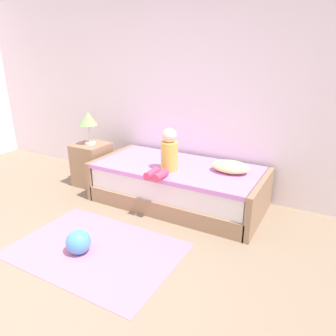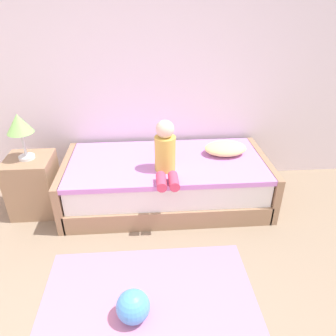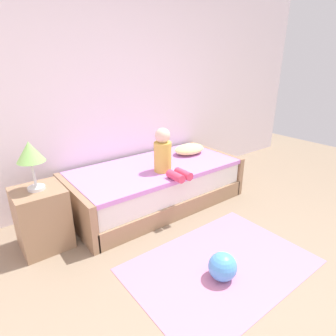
# 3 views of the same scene
# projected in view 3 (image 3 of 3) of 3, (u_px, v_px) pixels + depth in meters

# --- Properties ---
(ground_plane) EXTENTS (9.20, 9.20, 0.00)m
(ground_plane) POSITION_uv_depth(u_px,v_px,m) (289.00, 325.00, 1.95)
(ground_plane) COLOR gray
(wall_rear) EXTENTS (7.20, 0.10, 2.90)m
(wall_rear) POSITION_uv_depth(u_px,v_px,m) (104.00, 82.00, 3.34)
(wall_rear) COLOR white
(wall_rear) RESTS_ON ground
(bed) EXTENTS (2.11, 1.00, 0.50)m
(bed) POSITION_uv_depth(u_px,v_px,m) (156.00, 185.00, 3.50)
(bed) COLOR #997556
(bed) RESTS_ON ground
(nightstand) EXTENTS (0.44, 0.44, 0.60)m
(nightstand) POSITION_uv_depth(u_px,v_px,m) (42.00, 218.00, 2.68)
(nightstand) COLOR #997556
(nightstand) RESTS_ON ground
(table_lamp) EXTENTS (0.24, 0.24, 0.45)m
(table_lamp) POSITION_uv_depth(u_px,v_px,m) (30.00, 154.00, 2.45)
(table_lamp) COLOR silver
(table_lamp) RESTS_ON nightstand
(child_figure) EXTENTS (0.20, 0.51, 0.50)m
(child_figure) POSITION_uv_depth(u_px,v_px,m) (165.00, 155.00, 3.15)
(child_figure) COLOR gold
(child_figure) RESTS_ON bed
(pillow) EXTENTS (0.44, 0.30, 0.13)m
(pillow) POSITION_uv_depth(u_px,v_px,m) (189.00, 149.00, 3.82)
(pillow) COLOR #F2E58C
(pillow) RESTS_ON bed
(toy_ball) EXTENTS (0.24, 0.24, 0.24)m
(toy_ball) POSITION_uv_depth(u_px,v_px,m) (223.00, 266.00, 2.32)
(toy_ball) COLOR #4C99E5
(toy_ball) RESTS_ON ground
(area_rug) EXTENTS (1.60, 1.10, 0.01)m
(area_rug) POSITION_uv_depth(u_px,v_px,m) (221.00, 265.00, 2.51)
(area_rug) COLOR pink
(area_rug) RESTS_ON ground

